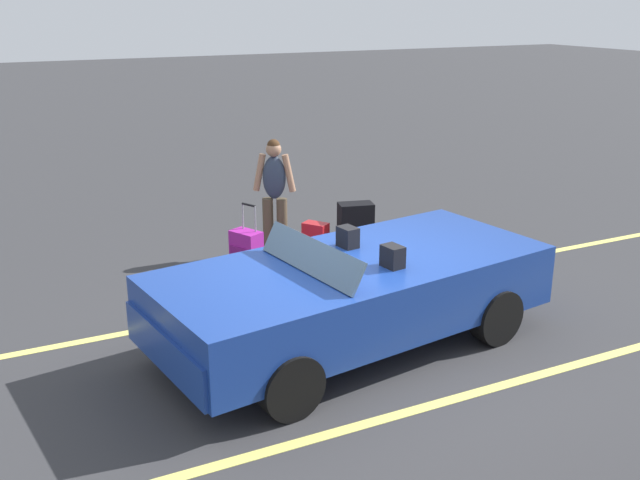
% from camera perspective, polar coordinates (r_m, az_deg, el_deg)
% --- Properties ---
extents(ground_plane, '(80.00, 80.00, 0.00)m').
position_cam_1_polar(ground_plane, '(7.72, 2.51, -8.18)').
color(ground_plane, '#333335').
extents(lot_line_near, '(18.00, 0.12, 0.01)m').
position_cam_1_polar(lot_line_near, '(8.79, -1.62, -4.73)').
color(lot_line_near, '#EAE066').
rests_on(lot_line_near, ground_plane).
extents(lot_line_mid, '(18.00, 0.12, 0.01)m').
position_cam_1_polar(lot_line_mid, '(6.70, 8.33, -12.85)').
color(lot_line_mid, '#EAE066').
rests_on(lot_line_mid, ground_plane).
extents(convertible_car, '(4.34, 2.33, 1.24)m').
position_cam_1_polar(convertible_car, '(7.36, 1.27, -4.49)').
color(convertible_car, navy).
rests_on(convertible_car, ground_plane).
extents(suitcase_large_black, '(0.53, 0.40, 0.74)m').
position_cam_1_polar(suitcase_large_black, '(10.27, 2.80, 0.90)').
color(suitcase_large_black, black).
rests_on(suitcase_large_black, ground_plane).
extents(suitcase_medium_bright, '(0.39, 0.46, 0.97)m').
position_cam_1_polar(suitcase_medium_bright, '(9.46, -5.80, -1.10)').
color(suitcase_medium_bright, '#991E8C').
rests_on(suitcase_medium_bright, ground_plane).
extents(suitcase_small_carryon, '(0.36, 0.39, 0.50)m').
position_cam_1_polar(suitcase_small_carryon, '(10.14, -0.35, -0.01)').
color(suitcase_small_carryon, red).
rests_on(suitcase_small_carryon, ground_plane).
extents(duffel_bag, '(0.46, 0.70, 0.34)m').
position_cam_1_polar(duffel_bag, '(9.42, 1.01, -2.08)').
color(duffel_bag, '#991E8C').
rests_on(duffel_bag, ground_plane).
extents(traveler_person, '(0.55, 0.41, 1.65)m').
position_cam_1_polar(traveler_person, '(10.08, -3.59, 3.87)').
color(traveler_person, '#4C3F2D').
rests_on(traveler_person, ground_plane).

